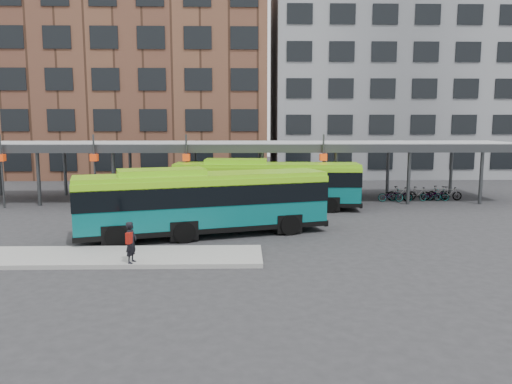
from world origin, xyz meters
name	(u,v)px	position (x,y,z in m)	size (l,w,h in m)	color
ground	(228,241)	(0.00, 0.00, 0.00)	(120.00, 120.00, 0.00)	#28282B
boarding_island	(91,257)	(-5.50, -3.00, 0.09)	(14.00, 3.00, 0.18)	gray
canopy	(232,146)	(-0.06, 12.87, 3.91)	(40.00, 6.53, 4.80)	#999B9E
building_brick	(144,72)	(-10.00, 32.00, 11.00)	(26.00, 14.00, 22.00)	brown
building_grey	(384,82)	(16.00, 32.00, 10.00)	(24.00, 14.00, 20.00)	slate
bus_front	(203,201)	(-1.25, 1.22, 1.75)	(12.45, 6.04, 3.37)	#085A5C
bus_rear	(266,183)	(2.17, 8.74, 1.69)	(11.90, 3.09, 3.25)	#085A5C
pedestrian	(131,242)	(-3.57, -4.21, 1.00)	(0.50, 0.67, 1.61)	black
bike_rack	(420,194)	(13.34, 11.99, 0.48)	(6.24, 1.42, 1.06)	slate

